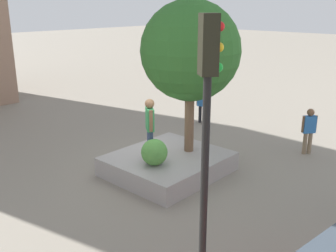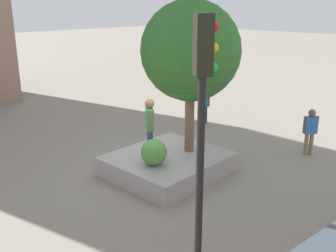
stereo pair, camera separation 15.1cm
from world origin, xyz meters
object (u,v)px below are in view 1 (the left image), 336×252
Objects in this scene: planter_ledge at (168,164)px; pedestrian_crossing at (309,128)px; plaza_tree at (190,51)px; bystander_watching at (202,102)px; skateboarder at (150,124)px; skateboard at (150,157)px; traffic_light_corner at (207,120)px.

planter_ledge is 4.96m from pedestrian_crossing.
bystander_watching is at bearing -147.10° from plaza_tree.
skateboarder reaches higher than planter_ledge.
skateboard is at bearing -27.76° from pedestrian_crossing.
planter_ledge is at bearing -131.35° from traffic_light_corner.
traffic_light_corner reaches higher than bystander_watching.
pedestrian_crossing is (-4.87, 2.56, -0.72)m from skateboarder.
skateboarder is 5.84m from bystander_watching.
plaza_tree is 2.89× the size of bystander_watching.
skateboard is 0.51× the size of pedestrian_crossing.
skateboarder is at bearing -125.28° from traffic_light_corner.
traffic_light_corner is (3.49, 3.97, 2.92)m from planter_ledge.
pedestrian_crossing reaches higher than planter_ledge.
pedestrian_crossing reaches higher than bystander_watching.
pedestrian_crossing is at bearing 148.80° from plaza_tree.
pedestrian_crossing reaches higher than skateboard.
traffic_light_corner reaches higher than pedestrian_crossing.
plaza_tree is at bearing 32.90° from bystander_watching.
traffic_light_corner reaches higher than planter_ledge.
plaza_tree reaches higher than planter_ledge.
planter_ledge is 2.11× the size of bystander_watching.
skateboard is 0.17× the size of traffic_light_corner.
skateboard is 5.51m from pedestrian_crossing.
skateboarder reaches higher than pedestrian_crossing.
plaza_tree is at bearing 163.35° from planter_ledge.
planter_ledge is at bearing -16.65° from plaza_tree.
plaza_tree reaches higher than bystander_watching.
plaza_tree reaches higher than skateboarder.
planter_ledge is at bearing 163.03° from skateboarder.
skateboard is 0.47× the size of skateboarder.
traffic_light_corner is at bearing 48.65° from planter_ledge.
planter_ledge is 0.68× the size of traffic_light_corner.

